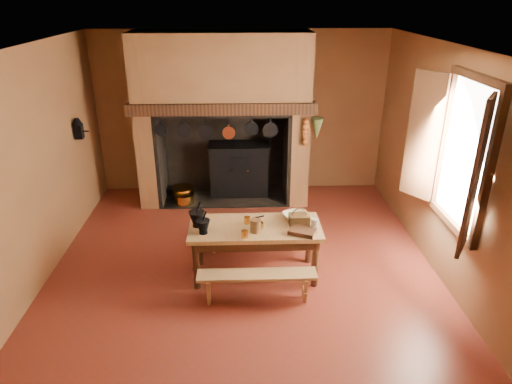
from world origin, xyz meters
TOP-DOWN VIEW (x-y plane):
  - floor at (0.00, 0.00)m, footprint 5.50×5.50m
  - ceiling at (0.00, 0.00)m, footprint 5.50×5.50m
  - back_wall at (0.00, 2.75)m, footprint 5.00×0.02m
  - wall_left at (-2.50, 0.00)m, footprint 0.02×5.50m
  - wall_right at (2.50, 0.00)m, footprint 0.02×5.50m
  - wall_front at (0.00, -2.75)m, footprint 5.00×0.02m
  - chimney_breast at (-0.30, 2.31)m, footprint 2.95×0.96m
  - iron_range at (-0.04, 2.45)m, footprint 1.12×0.55m
  - hearth_pans at (-1.05, 2.22)m, footprint 0.51×0.62m
  - hanging_pans at (-0.34, 1.81)m, footprint 1.92×0.29m
  - onion_string at (1.00, 1.79)m, footprint 0.12×0.10m
  - herb_bunch at (1.18, 1.79)m, footprint 0.20×0.20m
  - window at (2.35, -0.40)m, footprint 0.39×1.75m
  - wall_coffee_mill at (-2.42, 1.55)m, footprint 0.23×0.16m
  - work_table at (0.15, -0.12)m, footprint 1.62×0.72m
  - bench_front at (0.15, -0.69)m, footprint 1.38×0.24m
  - bench_back at (0.15, 0.47)m, footprint 1.36×0.24m
  - mortar_large at (-0.56, -0.10)m, footprint 0.20×0.20m
  - mortar_small at (-0.48, -0.28)m, footprint 0.17×0.17m
  - coffee_grinder at (0.15, -0.22)m, footprint 0.17×0.13m
  - brass_mug_a at (0.01, -0.41)m, footprint 0.08×0.08m
  - brass_mug_b at (0.05, -0.05)m, footprint 0.10×0.10m
  - mixing_bowl at (0.67, 0.05)m, footprint 0.40×0.40m
  - stoneware_crock at (0.15, -0.27)m, footprint 0.16×0.16m
  - glass_jar at (0.86, -0.26)m, footprint 0.12×0.12m
  - wicker_basket at (0.69, -0.11)m, footprint 0.25×0.19m
  - wooden_tray at (0.71, -0.33)m, footprint 0.37×0.33m
  - brass_cup at (0.18, -0.23)m, footprint 0.14×0.14m

SIDE VIEW (x-z plane):
  - floor at x=0.00m, z-range 0.00..0.00m
  - hearth_pans at x=-1.05m, z-range -0.01..0.19m
  - bench_back at x=0.15m, z-range 0.10..0.48m
  - bench_front at x=0.15m, z-range 0.10..0.48m
  - iron_range at x=-0.04m, z-range -0.32..1.28m
  - work_table at x=0.15m, z-range 0.24..0.94m
  - wooden_tray at x=0.71m, z-range 0.70..0.76m
  - mixing_bowl at x=0.67m, z-range 0.70..0.78m
  - brass_mug_b at x=0.05m, z-range 0.70..0.79m
  - brass_mug_a at x=0.01m, z-range 0.70..0.79m
  - brass_cup at x=0.18m, z-range 0.70..0.81m
  - coffee_grinder at x=0.15m, z-range 0.68..0.87m
  - wicker_basket at x=0.69m, z-range 0.66..0.90m
  - glass_jar at x=0.86m, z-range 0.70..0.86m
  - stoneware_crock at x=0.15m, z-range 0.70..0.87m
  - mortar_small at x=-0.48m, z-range 0.65..0.95m
  - mortar_large at x=-0.56m, z-range 0.65..0.98m
  - onion_string at x=1.00m, z-range 1.10..1.56m
  - hanging_pans at x=-0.34m, z-range 1.23..1.50m
  - herb_bunch at x=1.18m, z-range 1.21..1.56m
  - back_wall at x=0.00m, z-range 0.00..2.80m
  - wall_left at x=-2.50m, z-range 0.00..2.80m
  - wall_right at x=2.50m, z-range 0.00..2.80m
  - wall_front at x=0.00m, z-range 0.00..2.80m
  - wall_coffee_mill at x=-2.42m, z-range 1.36..1.67m
  - window at x=2.35m, z-range 0.82..2.58m
  - chimney_breast at x=-0.30m, z-range 0.41..3.21m
  - ceiling at x=0.00m, z-range 2.80..2.80m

